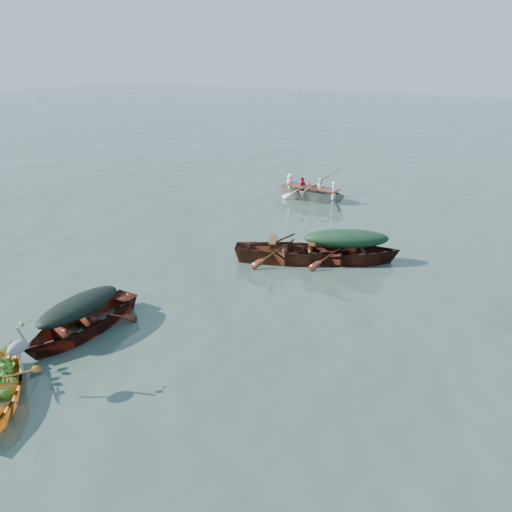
{
  "coord_description": "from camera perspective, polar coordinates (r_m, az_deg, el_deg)",
  "views": [
    {
      "loc": [
        5.63,
        -8.34,
        5.8
      ],
      "look_at": [
        -0.77,
        2.83,
        0.5
      ],
      "focal_mm": 35.0,
      "sensor_mm": 36.0,
      "label": 1
    }
  ],
  "objects": [
    {
      "name": "thwart_benches",
      "position": [
        14.64,
        4.15,
        1.39
      ],
      "size": [
        2.48,
        1.74,
        0.04
      ],
      "primitive_type": null,
      "rotation": [
        0.0,
        0.0,
        1.99
      ],
      "color": "#452710",
      "rests_on": "open_wooden_boat"
    },
    {
      "name": "rowers",
      "position": [
        21.06,
        6.39,
        8.76
      ],
      "size": [
        3.08,
        1.31,
        0.76
      ],
      "primitive_type": "imported",
      "rotation": [
        0.0,
        0.0,
        1.52
      ],
      "color": "white",
      "rests_on": "rowed_boat"
    },
    {
      "name": "dark_tarp_cover",
      "position": [
        11.54,
        -19.62,
        -5.31
      ],
      "size": [
        0.8,
        2.14,
        0.4
      ],
      "primitive_type": "ellipsoid",
      "rotation": [
        0.0,
        0.0,
        -0.0
      ],
      "color": "black",
      "rests_on": "dark_covered_boat"
    },
    {
      "name": "ground",
      "position": [
        11.61,
        -3.68,
        -7.64
      ],
      "size": [
        140.0,
        140.0,
        0.0
      ],
      "primitive_type": "plane",
      "color": "#364B41",
      "rests_on": "ground"
    },
    {
      "name": "dark_covered_boat",
      "position": [
        11.86,
        -19.19,
        -8.27
      ],
      "size": [
        1.45,
        3.89,
        0.98
      ],
      "primitive_type": "imported",
      "rotation": [
        0.0,
        0.0,
        -0.0
      ],
      "color": "#571E14",
      "rests_on": "ground"
    },
    {
      "name": "heron",
      "position": [
        9.74,
        -25.44,
        -10.18
      ],
      "size": [
        0.48,
        0.48,
        0.92
      ],
      "primitive_type": null,
      "rotation": [
        0.0,
        0.0,
        0.8
      ],
      "color": "gray",
      "rests_on": "yellow_dinghy"
    },
    {
      "name": "open_wooden_boat",
      "position": [
        14.85,
        4.09,
        -0.67
      ],
      "size": [
        4.85,
        3.21,
        1.11
      ],
      "primitive_type": "imported",
      "rotation": [
        0.0,
        0.0,
        1.99
      ],
      "color": "#511C14",
      "rests_on": "ground"
    },
    {
      "name": "green_tarp_cover",
      "position": [
        14.71,
        10.3,
        2.07
      ],
      "size": [
        2.53,
        1.82,
        0.52
      ],
      "primitive_type": "ellipsoid",
      "rotation": [
        0.0,
        0.0,
        2.06
      ],
      "color": "black",
      "rests_on": "green_tarp_boat"
    },
    {
      "name": "rowed_boat",
      "position": [
        21.28,
        6.28,
        6.42
      ],
      "size": [
        4.38,
        1.5,
        1.03
      ],
      "primitive_type": "imported",
      "rotation": [
        0.0,
        0.0,
        1.52
      ],
      "color": "beige",
      "rests_on": "ground"
    },
    {
      "name": "green_tarp_boat",
      "position": [
        15.0,
        10.1,
        -0.75
      ],
      "size": [
        4.6,
        3.32,
        1.05
      ],
      "primitive_type": "imported",
      "rotation": [
        0.0,
        0.0,
        2.06
      ],
      "color": "#512013",
      "rests_on": "ground"
    },
    {
      "name": "oars",
      "position": [
        21.14,
        6.35,
        7.84
      ],
      "size": [
        0.73,
        2.63,
        0.06
      ],
      "primitive_type": null,
      "rotation": [
        0.0,
        0.0,
        1.52
      ],
      "color": "#9B653A",
      "rests_on": "rowed_boat"
    }
  ]
}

